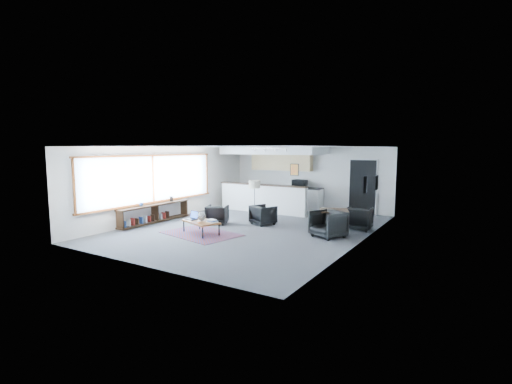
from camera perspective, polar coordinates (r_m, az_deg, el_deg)
The scene contains 21 objects.
room at distance 11.76m, azimuth -0.71°, elevation 0.64°, with size 7.02×9.02×2.62m.
window at distance 13.27m, azimuth -15.59°, elevation 1.76°, with size 0.10×5.95×1.66m.
console at distance 13.20m, azimuth -15.43°, elevation -3.20°, with size 0.35×3.00×0.80m.
kitchenette at distance 15.54m, azimuth 2.88°, elevation 2.42°, with size 4.20×1.96×2.60m.
doorway at distance 14.90m, azimuth 16.09°, elevation 0.80°, with size 1.10×0.12×2.15m.
track_light at distance 13.88m, azimuth 2.10°, elevation 6.65°, with size 1.60×0.07×0.15m.
wall_art_lower at distance 10.69m, azimuth 16.39°, elevation 1.09°, with size 0.03×0.38×0.48m.
wall_art_upper at distance 11.95m, azimuth 18.03°, elevation 1.37°, with size 0.03×0.34×0.44m.
kilim_rug at distance 11.29m, azimuth -8.44°, elevation -6.36°, with size 2.50×1.95×0.01m.
coffee_table at distance 11.22m, azimuth -8.47°, elevation -4.58°, with size 1.35×1.01×0.39m.
laptop at distance 11.52m, azimuth -9.69°, elevation -3.79°, with size 0.38×0.33×0.24m.
ceramic_pot at distance 11.22m, azimuth -8.36°, elevation -3.76°, with size 0.25×0.25×0.25m.
book_stack at distance 10.94m, azimuth -6.76°, elevation -4.46°, with size 0.33×0.29×0.09m.
coaster at distance 10.97m, azimuth -8.81°, elevation -4.67°, with size 0.11×0.11×0.01m.
armchair_left at distance 12.64m, azimuth -5.99°, elevation -3.32°, with size 0.68×0.64×0.70m, color black.
armchair_right at distance 12.46m, azimuth 1.11°, elevation -3.38°, with size 0.70×0.66×0.72m, color black.
floor_lamp at distance 13.03m, azimuth -0.22°, elevation 0.96°, with size 0.50×0.50×1.42m.
dining_table at distance 11.51m, azimuth 11.94°, elevation -3.00°, with size 1.08×1.08×0.69m.
dining_chair_near at distance 10.89m, azimuth 11.03°, elevation -5.00°, with size 0.70×0.65×0.72m, color black.
dining_chair_far at distance 12.14m, azimuth 15.58°, elevation -4.03°, with size 0.65×0.61×0.67m, color black.
microwave at distance 15.52m, azimuth 6.74°, elevation 1.44°, with size 0.57×0.32×0.39m, color black.
Camera 1 is at (6.26, -9.87, 2.56)m, focal length 26.00 mm.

